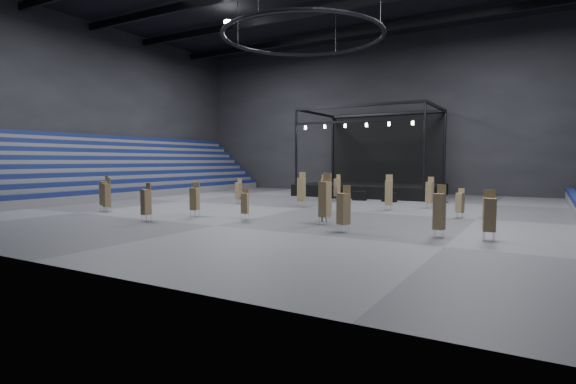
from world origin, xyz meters
The scene contains 28 objects.
floor centered at (0.00, 0.00, 0.00)m, with size 50.00×50.00×0.00m, color #48484A.
wall_back centered at (0.00, 21.00, 9.00)m, with size 50.00×0.20×18.00m, color black.
wall_front centered at (0.00, -21.00, 9.00)m, with size 50.00×0.20×18.00m, color black.
wall_left centered at (-25.00, 0.00, 9.00)m, with size 0.20×42.00×18.00m, color black.
bleachers_left centered at (-22.94, 0.00, 1.73)m, with size 7.20×40.00×6.40m.
stage centered at (0.00, 16.24, 1.45)m, with size 14.00×10.00×9.20m.
truss_ring centered at (0.00, 0.00, 13.00)m, with size 12.30×12.30×5.15m.
flight_case_left centered at (-2.11, 9.71, 0.39)m, with size 1.17×0.59×0.78m, color black.
flight_case_mid centered at (1.18, 9.02, 0.42)m, with size 1.27×0.63×0.84m, color black.
flight_case_right centered at (4.06, 8.91, 0.42)m, with size 1.27×0.64×0.85m, color black.
chair_stack_0 centered at (-0.30, -7.17, 1.03)m, with size 0.52×0.52×1.95m.
chair_stack_1 centered at (-11.14, -9.00, 1.25)m, with size 0.54×0.54×2.44m.
chair_stack_2 centered at (-11.86, -8.64, 1.35)m, with size 0.64×0.64×2.61m.
chair_stack_3 centered at (-0.80, 1.32, 1.43)m, with size 0.61×0.61×2.78m.
chair_stack_4 centered at (14.00, -7.98, 1.25)m, with size 0.63×0.63×2.35m.
chair_stack_5 centered at (7.28, -9.13, 1.27)m, with size 0.68×0.68×2.42m.
chair_stack_6 centered at (5.24, -7.06, 1.53)m, with size 0.63×0.63×3.00m.
chair_stack_7 centered at (-4.90, -11.05, 1.21)m, with size 0.55×0.55×2.33m.
chair_stack_8 centered at (-0.63, 8.01, 1.24)m, with size 0.57×0.57×2.41m.
chair_stack_9 centered at (6.18, 1.94, 1.37)m, with size 0.62×0.62×2.66m.
chair_stack_10 centered at (11.44, 0.15, 1.01)m, with size 0.53×0.53×1.91m.
chair_stack_11 centered at (8.39, 5.26, 1.27)m, with size 0.58×0.58×2.43m.
chair_stack_12 centered at (-1.42, 6.91, 1.28)m, with size 0.68×0.68×2.41m.
chair_stack_13 centered at (11.81, -8.15, 1.30)m, with size 0.56×0.56×2.54m.
chair_stack_14 centered at (-6.85, 1.09, 1.12)m, with size 0.43×0.43×2.16m.
chair_stack_15 centered at (-4.00, -7.69, 1.19)m, with size 0.60×0.60×2.24m.
man_center centered at (4.67, -5.96, 0.77)m, with size 0.56×0.37×1.53m, color black.
crew_member centered at (10.04, 2.25, 0.81)m, with size 0.78×0.61×1.61m, color black.
Camera 1 is at (16.21, -30.31, 3.69)m, focal length 28.00 mm.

